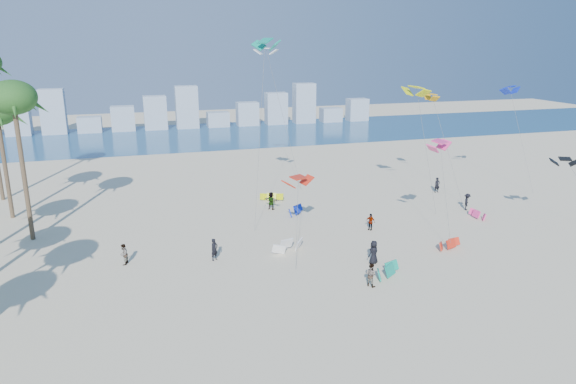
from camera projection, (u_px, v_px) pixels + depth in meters
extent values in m
plane|color=beige|center=(318.00, 347.00, 29.49)|extent=(220.00, 220.00, 0.00)
plane|color=navy|center=(186.00, 136.00, 95.81)|extent=(220.00, 220.00, 0.00)
imported|color=black|center=(214.00, 249.00, 41.03)|extent=(0.78, 0.73, 1.80)
imported|color=gray|center=(371.00, 275.00, 36.67)|extent=(0.98, 1.04, 1.71)
imported|color=black|center=(374.00, 252.00, 40.36)|extent=(1.09, 0.92, 1.89)
imported|color=gray|center=(370.00, 222.00, 47.74)|extent=(0.87, 0.96, 1.57)
imported|color=black|center=(467.00, 202.00, 53.40)|extent=(1.20, 1.29, 1.75)
imported|color=gray|center=(271.00, 201.00, 53.62)|extent=(1.63, 1.56, 1.85)
imported|color=black|center=(437.00, 185.00, 59.66)|extent=(0.68, 0.48, 1.77)
imported|color=gray|center=(124.00, 254.00, 40.23)|extent=(0.87, 0.98, 1.68)
cylinder|color=#595959|center=(297.00, 221.00, 41.70)|extent=(2.00, 5.72, 5.71)
cylinder|color=#595959|center=(426.00, 152.00, 51.28)|extent=(2.00, 2.12, 12.47)
cylinder|color=#595959|center=(446.00, 197.00, 42.77)|extent=(0.63, 2.07, 8.85)
cylinder|color=#595959|center=(260.00, 136.00, 47.45)|extent=(2.26, 4.10, 16.79)
cylinder|color=#595959|center=(447.00, 148.00, 56.46)|extent=(1.81, 4.81, 11.22)
cylinder|color=#595959|center=(284.00, 120.00, 60.35)|extent=(2.99, 4.64, 16.01)
cylinder|color=#595959|center=(522.00, 141.00, 58.69)|extent=(2.98, 2.41, 11.88)
cylinder|color=brown|center=(23.00, 171.00, 43.96)|extent=(0.40, 0.40, 12.34)
ellipsoid|color=#21501C|center=(13.00, 97.00, 42.25)|extent=(3.80, 3.80, 2.85)
cylinder|color=brown|center=(5.00, 166.00, 49.86)|extent=(0.40, 0.40, 10.53)
cube|color=#9EADBF|center=(17.00, 118.00, 96.01)|extent=(4.40, 3.00, 6.60)
cube|color=#9EADBF|center=(53.00, 112.00, 97.46)|extent=(4.40, 3.00, 8.40)
cube|color=#9EADBF|center=(90.00, 124.00, 99.90)|extent=(4.40, 3.00, 3.00)
cube|color=#9EADBF|center=(123.00, 118.00, 101.35)|extent=(4.40, 3.00, 4.80)
cube|color=#9EADBF|center=(155.00, 113.00, 102.80)|extent=(4.40, 3.00, 6.60)
cube|color=#9EADBF|center=(187.00, 107.00, 104.25)|extent=(4.40, 3.00, 8.40)
cube|color=#9EADBF|center=(218.00, 119.00, 106.69)|extent=(4.40, 3.00, 3.00)
cube|color=#9EADBF|center=(247.00, 114.00, 108.14)|extent=(4.40, 3.00, 4.80)
cube|color=#9EADBF|center=(276.00, 108.00, 109.59)|extent=(4.40, 3.00, 6.60)
cube|color=#9EADBF|center=(304.00, 103.00, 111.04)|extent=(4.40, 3.00, 8.40)
cube|color=#9EADBF|center=(331.00, 115.00, 113.49)|extent=(4.40, 3.00, 3.00)
cube|color=#9EADBF|center=(357.00, 110.00, 114.93)|extent=(4.40, 3.00, 4.80)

